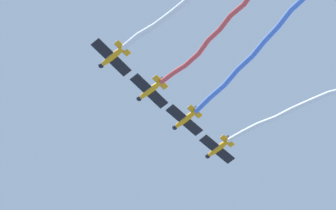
% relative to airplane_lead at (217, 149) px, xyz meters
% --- Properties ---
extents(airplane_lead, '(7.13, 5.51, 1.78)m').
position_rel_airplane_lead_xyz_m(airplane_lead, '(0.00, 0.00, 0.00)').
color(airplane_lead, orange).
extents(smoke_trail_lead, '(4.41, 29.07, 2.33)m').
position_rel_airplane_lead_xyz_m(smoke_trail_lead, '(3.33, 16.42, -1.01)').
color(smoke_trail_lead, white).
extents(airplane_left_wing, '(7.15, 5.52, 1.78)m').
position_rel_airplane_lead_xyz_m(airplane_left_wing, '(7.33, -2.90, 0.30)').
color(airplane_left_wing, orange).
extents(smoke_trail_left_wing, '(12.16, 24.00, 4.93)m').
position_rel_airplane_lead_xyz_m(smoke_trail_left_wing, '(13.85, 11.19, 2.19)').
color(smoke_trail_left_wing, '#4C75DB').
extents(airplane_right_wing, '(7.20, 5.52, 1.78)m').
position_rel_airplane_lead_xyz_m(airplane_right_wing, '(14.66, -5.80, 0.00)').
color(airplane_right_wing, orange).
extents(smoke_trail_right_wing, '(11.53, 19.87, 2.06)m').
position_rel_airplane_lead_xyz_m(smoke_trail_right_wing, '(20.17, 6.57, -0.47)').
color(smoke_trail_right_wing, '#DB4C4C').
extents(airplane_slot, '(7.20, 5.52, 1.78)m').
position_rel_airplane_lead_xyz_m(airplane_slot, '(21.99, -8.70, 0.30)').
color(airplane_slot, orange).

